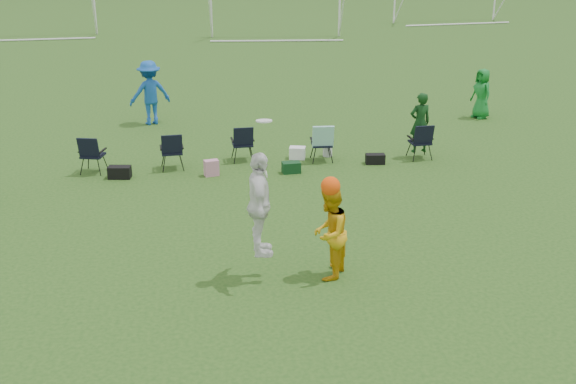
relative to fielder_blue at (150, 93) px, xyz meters
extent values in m
plane|color=#204B17|center=(1.94, -12.76, -1.00)|extent=(260.00, 260.00, 0.00)
imported|color=#1650AA|center=(0.00, 0.00, 0.00)|extent=(1.47, 1.14, 2.00)
imported|color=#157829|center=(10.61, -0.47, -0.19)|extent=(0.75, 0.92, 1.61)
imported|color=white|center=(2.53, -11.18, 0.40)|extent=(0.46, 1.08, 1.83)
imported|color=gold|center=(3.73, -11.23, -0.17)|extent=(0.93, 1.01, 1.67)
sphere|color=#FF4D0D|center=(3.73, -11.23, 0.70)|extent=(0.33, 0.33, 0.33)
cylinder|color=white|center=(2.62, -11.17, 1.86)|extent=(0.27, 0.27, 0.04)
imported|color=#0E3612|center=(7.36, -4.46, -0.04)|extent=(0.65, 0.49, 1.62)
cube|color=black|center=(-0.48, -5.29, -0.85)|extent=(0.58, 0.36, 0.30)
cube|color=#CC84A1|center=(1.78, -5.36, -0.80)|extent=(0.39, 0.30, 0.40)
cube|color=#0F3818|center=(3.79, -5.38, -0.86)|extent=(0.48, 0.33, 0.28)
cube|color=white|center=(4.10, -4.21, -0.84)|extent=(0.48, 0.39, 0.32)
cylinder|color=silver|center=(4.94, -4.08, -0.85)|extent=(0.26, 0.26, 0.30)
cube|color=black|center=(6.07, -4.89, -0.87)|extent=(0.52, 0.30, 0.26)
cube|color=black|center=(-1.17, -4.74, -0.52)|extent=(0.72, 0.72, 0.96)
cube|color=black|center=(0.80, -4.69, -0.52)|extent=(0.65, 0.65, 0.96)
cube|color=black|center=(2.63, -4.18, -0.52)|extent=(0.64, 0.64, 0.96)
cube|color=black|center=(4.72, -4.45, -0.52)|extent=(0.62, 0.62, 0.96)
cube|color=black|center=(7.36, -4.56, -0.52)|extent=(0.64, 0.64, 0.96)
cylinder|color=white|center=(-4.42, 21.55, 0.20)|extent=(0.12, 0.12, 2.40)
cylinder|color=white|center=(2.30, 19.49, 0.20)|extent=(0.12, 0.12, 2.40)
cylinder|color=white|center=(9.58, 18.98, 0.20)|extent=(0.12, 0.12, 2.40)
cylinder|color=white|center=(14.33, 24.73, 0.20)|extent=(0.12, 0.12, 2.40)
cylinder|color=white|center=(21.56, 25.74, 0.20)|extent=(0.12, 0.12, 2.40)
camera|label=1|loc=(1.65, -22.56, 4.78)|focal=45.00mm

